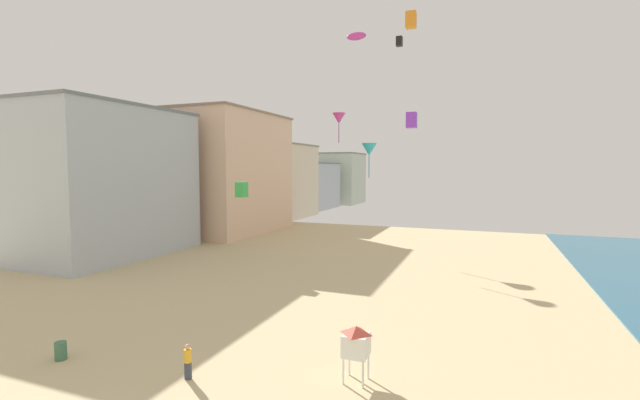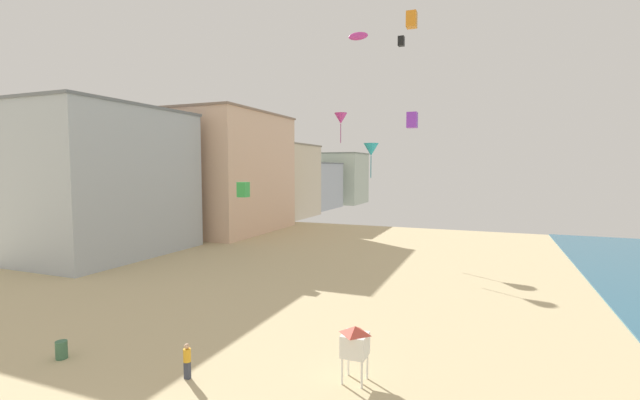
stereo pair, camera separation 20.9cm
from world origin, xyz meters
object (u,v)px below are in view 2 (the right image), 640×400
at_px(beach_trash_bin, 61,350).
at_px(kite_black_box, 401,41).
at_px(kite_magenta_parafoil, 358,36).
at_px(kite_green_box, 243,190).
at_px(kite_cyan_delta, 371,150).
at_px(kite_magenta_delta, 341,118).
at_px(kite_flyer, 187,359).
at_px(kite_orange_box, 412,20).
at_px(kite_purple_box, 412,120).
at_px(lifeguard_stand, 355,342).

distance_m(beach_trash_bin, kite_black_box, 39.72).
bearing_deg(kite_magenta_parafoil, kite_green_box, -139.45).
height_order(kite_cyan_delta, kite_magenta_delta, kite_magenta_delta).
height_order(kite_magenta_parafoil, kite_green_box, kite_magenta_parafoil).
xyz_separation_m(beach_trash_bin, kite_magenta_delta, (3.79, 31.77, 14.73)).
bearing_deg(beach_trash_bin, kite_flyer, 5.47).
distance_m(beach_trash_bin, kite_orange_box, 27.28).
xyz_separation_m(kite_black_box, kite_purple_box, (4.37, -17.88, -10.16)).
xyz_separation_m(kite_black_box, kite_green_box, (-13.48, -9.44, -15.32)).
relative_size(kite_flyer, kite_purple_box, 1.66).
height_order(lifeguard_stand, kite_cyan_delta, kite_cyan_delta).
relative_size(kite_black_box, kite_green_box, 0.66).
bearing_deg(kite_flyer, kite_green_box, -105.09).
xyz_separation_m(kite_black_box, kite_orange_box, (4.19, -17.61, -3.84)).
bearing_deg(kite_magenta_parafoil, kite_cyan_delta, 81.33).
bearing_deg(beach_trash_bin, kite_purple_box, 41.21).
height_order(kite_cyan_delta, kite_purple_box, kite_purple_box).
height_order(kite_flyer, kite_green_box, kite_green_box).
xyz_separation_m(kite_black_box, kite_magenta_parafoil, (-4.22, -1.52, 0.56)).
relative_size(kite_black_box, kite_cyan_delta, 0.25).
height_order(beach_trash_bin, kite_orange_box, kite_orange_box).
xyz_separation_m(kite_flyer, kite_magenta_parafoil, (-0.78, 28.85, 22.43)).
xyz_separation_m(kite_cyan_delta, kite_green_box, (-9.80, -11.46, -4.21)).
distance_m(kite_flyer, kite_cyan_delta, 34.13).
bearing_deg(kite_black_box, kite_cyan_delta, 151.25).
xyz_separation_m(kite_flyer, kite_green_box, (-10.04, 20.93, 6.54)).
bearing_deg(kite_green_box, beach_trash_bin, -82.62).
distance_m(kite_flyer, beach_trash_bin, 7.29).
relative_size(kite_magenta_delta, kite_orange_box, 3.41).
distance_m(kite_magenta_parafoil, kite_green_box, 20.02).
height_order(kite_black_box, kite_cyan_delta, kite_black_box).
height_order(kite_magenta_parafoil, kite_orange_box, kite_magenta_parafoil).
bearing_deg(kite_magenta_delta, kite_flyer, -83.67).
xyz_separation_m(kite_flyer, kite_purple_box, (7.81, 12.49, 11.70)).
bearing_deg(kite_magenta_delta, lifeguard_stand, -69.58).
bearing_deg(lifeguard_stand, kite_magenta_delta, 100.59).
bearing_deg(kite_magenta_parafoil, lifeguard_stand, -73.18).
bearing_deg(kite_magenta_parafoil, beach_trash_bin, -102.33).
xyz_separation_m(lifeguard_stand, kite_orange_box, (0.47, 10.17, 17.11)).
distance_m(kite_cyan_delta, kite_orange_box, 22.37).
bearing_deg(kite_orange_box, kite_magenta_parafoil, 117.60).
height_order(lifeguard_stand, kite_black_box, kite_black_box).
height_order(lifeguard_stand, kite_green_box, kite_green_box).
xyz_separation_m(kite_cyan_delta, kite_orange_box, (7.87, -19.63, 7.27)).
xyz_separation_m(kite_cyan_delta, kite_magenta_parafoil, (-0.54, -3.54, 11.67)).
distance_m(lifeguard_stand, kite_magenta_parafoil, 34.86).
distance_m(kite_flyer, kite_magenta_parafoil, 36.55).
height_order(kite_purple_box, kite_green_box, kite_purple_box).
distance_m(kite_purple_box, kite_orange_box, 6.33).
bearing_deg(beach_trash_bin, kite_green_box, 97.38).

